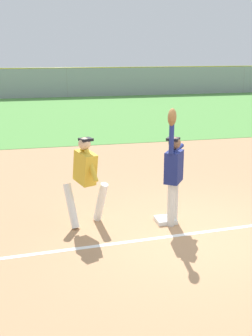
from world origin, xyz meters
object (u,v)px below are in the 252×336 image
Objects in this scene: runner at (85,175)px; parked_car_tan at (73,84)px; fielder at (173,169)px; baseball at (170,116)px; parked_car_green at (194,82)px; parked_car_white at (4,86)px; parked_car_black at (133,83)px; first_base at (165,220)px.

parked_car_tan is at bearing 61.18° from runner.
fielder is 30.81× the size of baseball.
fielder is 0.50× the size of parked_car_green.
parked_car_green is at bearing -77.61° from fielder.
baseball reaches higher than runner.
baseball is 25.72m from parked_car_white.
parked_car_black is 0.99× the size of parked_car_green.
first_base is at bearing -17.75° from fielder.
baseball is at bearing -101.94° from first_base.
fielder is 27.45m from parked_car_green.
fielder is at bearing -82.36° from parked_car_white.
parked_car_black is at bearing 51.01° from runner.
runner is 0.38× the size of parked_car_green.
first_base is at bearing -82.52° from parked_car_white.
parked_car_tan is (1.00, 25.36, 0.63)m from first_base.
runner is 25.01m from parked_car_white.
fielder reaches higher than parked_car_green.
parked_car_green is (12.25, 24.95, -0.32)m from runner.
runner is at bearing -111.44° from parked_car_green.
parked_car_white is (-4.18, 25.22, -0.45)m from fielder.
parked_car_white is at bearing -45.40° from fielder.
baseball is 0.02× the size of parked_car_tan.
parked_car_black is (5.79, 25.94, -1.47)m from baseball.
baseball is 27.66m from parked_car_green.
baseball is 0.02× the size of parked_car_black.
parked_car_tan is at bearing -56.87° from fielder.
parked_car_white is (-2.56, 24.88, -0.32)m from runner.
parked_car_tan and parked_car_green have the same top height.
parked_car_white is 9.85m from parked_car_black.
baseball is 0.02× the size of parked_car_white.
parked_car_green is at bearing 40.80° from runner.
runner reaches higher than parked_car_tan.
fielder is 26.42m from parked_car_black.
first_base is at bearing -100.11° from parked_car_black.
first_base is at bearing -31.45° from runner.
baseball reaches higher than parked_car_black.
parked_car_green is at bearing -1.48° from parked_car_white.
baseball reaches higher than parked_car_white.
fielder reaches higher than parked_car_black.
first_base is 26.33m from parked_car_black.
parked_car_tan is 4.75m from parked_car_black.
fielder is 0.50× the size of parked_car_tan.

